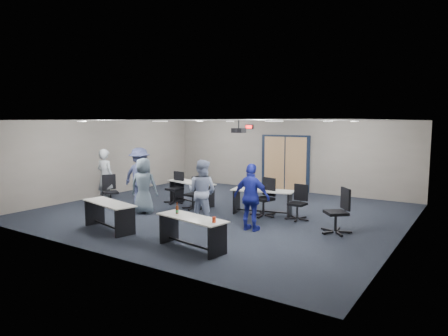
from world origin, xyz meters
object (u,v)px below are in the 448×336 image
Objects in this scene: person_gray at (105,177)px; person_plaid at (144,186)px; chair_back_b at (193,193)px; person_navy at (252,197)px; table_back_left at (191,189)px; chair_loose_left at (110,191)px; chair_back_a at (174,188)px; person_lightblue at (202,191)px; table_front_left at (109,211)px; chair_back_d at (297,203)px; table_front_right at (192,227)px; person_back at (140,176)px; chair_back_c at (264,197)px; table_back_right at (262,198)px; chair_loose_right at (336,211)px.

person_plaid is at bearing 170.82° from person_gray.
person_navy is at bearing -19.78° from chair_back_b.
table_back_left is 1.89× the size of chair_loose_left.
chair_back_a reaches higher than chair_loose_left.
person_navy is at bearing 176.80° from person_lightblue.
table_front_left is at bearing 44.70° from person_lightblue.
table_front_right is at bearing -99.45° from chair_back_d.
chair_back_a reaches higher than table_front_right.
person_back is at bearing 4.32° from chair_loose_left.
chair_back_a is 4.26m from chair_back_d.
person_plaid is at bearing -138.45° from chair_back_c.
chair_back_c is (2.26, 0.33, 0.06)m from chair_back_b.
chair_back_a is 1.09m from chair_back_b.
table_front_left is at bearing -130.58° from chair_back_d.
table_front_right is 3.88m from chair_back_b.
chair_back_a is (-0.78, 3.39, 0.04)m from table_front_left.
chair_loose_left is 1.05m from person_back.
table_front_left is 3.48m from chair_back_a.
person_navy reaches higher than chair_loose_left.
table_back_right reaches higher than table_front_left.
person_back is (-1.44, -0.85, 0.42)m from table_back_left.
chair_back_b is at bearing 97.69° from table_front_left.
chair_back_d is 0.53× the size of person_back.
chair_back_b is 1.98m from person_back.
chair_back_b is 1.78m from person_lightblue.
table_back_right is at bearing 139.98° from chair_back_c.
person_lightblue reaches higher than chair_back_b.
table_front_left is 4.93m from chair_back_d.
person_navy is (2.71, -1.15, 0.35)m from chair_back_b.
table_back_right is at bearing 103.01° from table_front_right.
person_navy is (3.54, 0.09, 0.02)m from person_plaid.
table_front_left is at bearing -136.85° from table_back_right.
person_gray reaches higher than table_front_left.
person_back is (-4.04, -0.83, 0.42)m from table_back_right.
person_navy is (3.17, -1.67, 0.33)m from table_back_left.
person_plaid is at bearing 1.05° from person_navy.
table_back_right is at bearing 13.58° from table_back_left.
table_back_left is at bearing 166.73° from table_back_right.
person_plaid is (-5.34, -0.99, 0.27)m from chair_loose_right.
person_lightblue is at bearing 2.11° from person_navy.
person_gray is 1.91m from person_plaid.
chair_back_c is at bearing 3.21° from chair_back_a.
table_front_right is 3.64m from chair_back_d.
person_navy reaches higher than chair_back_c.
table_front_right is 4.82m from chair_back_a.
chair_back_c reaches higher than table_front_right.
chair_back_a is 1.63m from person_plaid.
table_front_left is 3.04m from chair_back_b.
chair_loose_right is at bearing -24.42° from chair_back_d.
person_back reaches higher than table_front_right.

